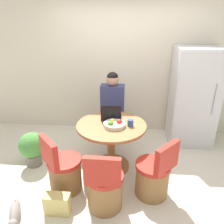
{
  "coord_description": "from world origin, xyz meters",
  "views": [
    {
      "loc": [
        0.17,
        -2.63,
        2.13
      ],
      "look_at": [
        -0.1,
        0.29,
        0.89
      ],
      "focal_mm": 35.0,
      "sensor_mm": 36.0,
      "label": 1
    }
  ],
  "objects_px": {
    "chair_near_camera": "(105,188)",
    "refrigerator": "(193,97)",
    "person_seated": "(113,106)",
    "potted_plant": "(32,147)",
    "dining_table": "(111,138)",
    "handbag": "(57,204)",
    "chair_near_left_corner": "(64,172)",
    "chair_near_right_corner": "(154,177)",
    "fruit_bowl": "(114,124)",
    "laptop": "(111,116)",
    "cat": "(15,213)"
  },
  "relations": [
    {
      "from": "chair_near_right_corner",
      "to": "person_seated",
      "type": "bearing_deg",
      "value": -111.25
    },
    {
      "from": "chair_near_camera",
      "to": "refrigerator",
      "type": "bearing_deg",
      "value": -127.37
    },
    {
      "from": "chair_near_camera",
      "to": "person_seated",
      "type": "bearing_deg",
      "value": -88.11
    },
    {
      "from": "person_seated",
      "to": "fruit_bowl",
      "type": "height_order",
      "value": "person_seated"
    },
    {
      "from": "chair_near_camera",
      "to": "cat",
      "type": "xyz_separation_m",
      "value": [
        -1.01,
        -0.28,
        -0.2
      ]
    },
    {
      "from": "refrigerator",
      "to": "handbag",
      "type": "relative_size",
      "value": 5.77
    },
    {
      "from": "person_seated",
      "to": "refrigerator",
      "type": "bearing_deg",
      "value": -169.76
    },
    {
      "from": "dining_table",
      "to": "laptop",
      "type": "xyz_separation_m",
      "value": [
        -0.02,
        0.16,
        0.29
      ]
    },
    {
      "from": "laptop",
      "to": "refrigerator",
      "type": "bearing_deg",
      "value": -149.26
    },
    {
      "from": "chair_near_left_corner",
      "to": "chair_near_right_corner",
      "type": "xyz_separation_m",
      "value": [
        1.18,
        0.01,
        0.0
      ]
    },
    {
      "from": "refrigerator",
      "to": "chair_near_camera",
      "type": "relative_size",
      "value": 2.1
    },
    {
      "from": "refrigerator",
      "to": "chair_near_right_corner",
      "type": "xyz_separation_m",
      "value": [
        -0.78,
        -1.52,
        -0.58
      ]
    },
    {
      "from": "laptop",
      "to": "fruit_bowl",
      "type": "xyz_separation_m",
      "value": [
        0.06,
        -0.23,
        -0.02
      ]
    },
    {
      "from": "refrigerator",
      "to": "handbag",
      "type": "xyz_separation_m",
      "value": [
        -1.93,
        -1.93,
        -0.74
      ]
    },
    {
      "from": "fruit_bowl",
      "to": "cat",
      "type": "height_order",
      "value": "fruit_bowl"
    },
    {
      "from": "person_seated",
      "to": "potted_plant",
      "type": "bearing_deg",
      "value": 33.42
    },
    {
      "from": "dining_table",
      "to": "handbag",
      "type": "bearing_deg",
      "value": -120.33
    },
    {
      "from": "chair_near_left_corner",
      "to": "chair_near_camera",
      "type": "height_order",
      "value": "same"
    },
    {
      "from": "dining_table",
      "to": "fruit_bowl",
      "type": "distance_m",
      "value": 0.28
    },
    {
      "from": "refrigerator",
      "to": "fruit_bowl",
      "type": "xyz_separation_m",
      "value": [
        -1.33,
        -1.05,
        -0.09
      ]
    },
    {
      "from": "chair_near_left_corner",
      "to": "potted_plant",
      "type": "relative_size",
      "value": 1.49
    },
    {
      "from": "laptop",
      "to": "handbag",
      "type": "height_order",
      "value": "laptop"
    },
    {
      "from": "chair_near_camera",
      "to": "laptop",
      "type": "distance_m",
      "value": 1.09
    },
    {
      "from": "dining_table",
      "to": "cat",
      "type": "distance_m",
      "value": 1.54
    },
    {
      "from": "chair_near_right_corner",
      "to": "person_seated",
      "type": "xyz_separation_m",
      "value": [
        -0.64,
        1.26,
        0.47
      ]
    },
    {
      "from": "dining_table",
      "to": "potted_plant",
      "type": "height_order",
      "value": "dining_table"
    },
    {
      "from": "handbag",
      "to": "potted_plant",
      "type": "bearing_deg",
      "value": 127.21
    },
    {
      "from": "dining_table",
      "to": "chair_near_left_corner",
      "type": "relative_size",
      "value": 1.23
    },
    {
      "from": "person_seated",
      "to": "handbag",
      "type": "height_order",
      "value": "person_seated"
    },
    {
      "from": "laptop",
      "to": "fruit_bowl",
      "type": "bearing_deg",
      "value": 105.9
    },
    {
      "from": "chair_near_left_corner",
      "to": "person_seated",
      "type": "bearing_deg",
      "value": -65.95
    },
    {
      "from": "fruit_bowl",
      "to": "handbag",
      "type": "height_order",
      "value": "fruit_bowl"
    },
    {
      "from": "chair_near_right_corner",
      "to": "person_seated",
      "type": "height_order",
      "value": "person_seated"
    },
    {
      "from": "refrigerator",
      "to": "laptop",
      "type": "bearing_deg",
      "value": -149.26
    },
    {
      "from": "chair_near_left_corner",
      "to": "fruit_bowl",
      "type": "distance_m",
      "value": 0.93
    },
    {
      "from": "refrigerator",
      "to": "laptop",
      "type": "height_order",
      "value": "refrigerator"
    },
    {
      "from": "refrigerator",
      "to": "dining_table",
      "type": "distance_m",
      "value": 1.73
    },
    {
      "from": "handbag",
      "to": "chair_near_camera",
      "type": "bearing_deg",
      "value": 14.99
    },
    {
      "from": "chair_near_camera",
      "to": "fruit_bowl",
      "type": "relative_size",
      "value": 2.68
    },
    {
      "from": "person_seated",
      "to": "cat",
      "type": "bearing_deg",
      "value": 61.79
    },
    {
      "from": "dining_table",
      "to": "potted_plant",
      "type": "bearing_deg",
      "value": -177.56
    },
    {
      "from": "chair_near_right_corner",
      "to": "fruit_bowl",
      "type": "height_order",
      "value": "fruit_bowl"
    },
    {
      "from": "refrigerator",
      "to": "cat",
      "type": "bearing_deg",
      "value": -139.19
    },
    {
      "from": "cat",
      "to": "refrigerator",
      "type": "bearing_deg",
      "value": 108.65
    },
    {
      "from": "chair_near_left_corner",
      "to": "laptop",
      "type": "xyz_separation_m",
      "value": [
        0.57,
        0.7,
        0.52
      ]
    },
    {
      "from": "person_seated",
      "to": "dining_table",
      "type": "bearing_deg",
      "value": 93.51
    },
    {
      "from": "chair_near_right_corner",
      "to": "laptop",
      "type": "distance_m",
      "value": 1.06
    },
    {
      "from": "cat",
      "to": "potted_plant",
      "type": "bearing_deg",
      "value": 169.53
    },
    {
      "from": "person_seated",
      "to": "cat",
      "type": "relative_size",
      "value": 2.93
    },
    {
      "from": "chair_near_right_corner",
      "to": "refrigerator",
      "type": "bearing_deg",
      "value": -165.38
    }
  ]
}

